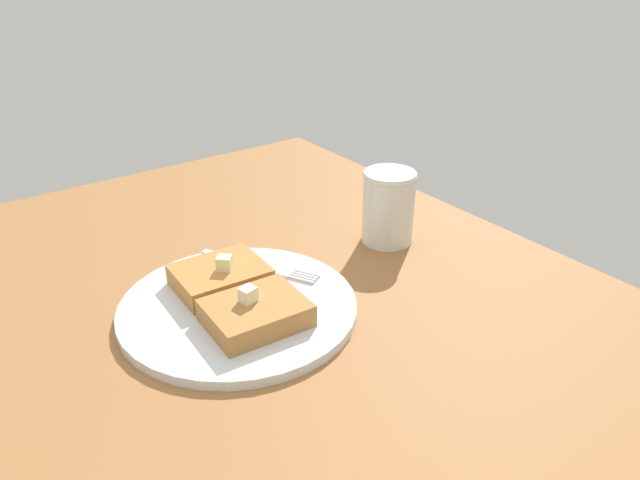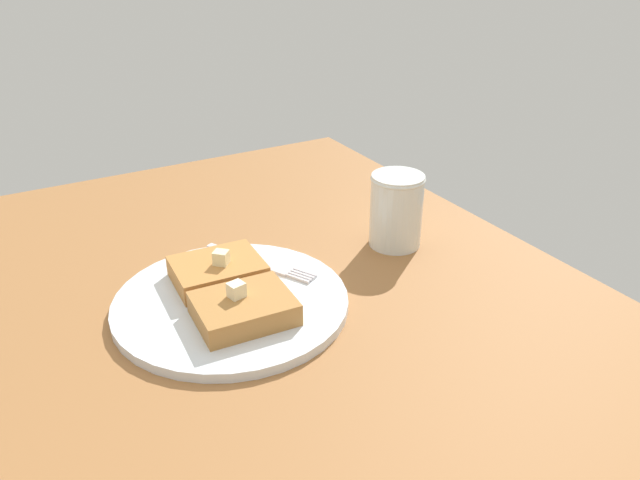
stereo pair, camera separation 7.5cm
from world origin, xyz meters
TOP-DOWN VIEW (x-y plane):
  - table_surface at (0.00, 0.00)cm, footprint 104.62×104.62cm
  - plate at (-4.97, 11.75)cm, footprint 26.26×26.26cm
  - toast_slice_left at (-9.34, 12.00)cm, footprint 8.57×10.50cm
  - toast_slice_middle at (-0.61, 11.49)cm, footprint 8.57×10.50cm
  - butter_pat_primary at (-8.63, 12.30)cm, footprint 2.17×2.18cm
  - butter_pat_secondary at (-1.30, 11.08)cm, footprint 1.77×1.89cm
  - fork at (-9.85, 18.30)cm, footprint 14.82×8.74cm
  - syrup_jar at (-8.34, 36.63)cm, footprint 7.08×7.08cm

SIDE VIEW (x-z plane):
  - table_surface at x=0.00cm, z-range 0.00..2.89cm
  - plate at x=-4.97cm, z-range 2.95..4.07cm
  - fork at x=-9.85cm, z-range 4.00..4.36cm
  - toast_slice_left at x=-9.34cm, z-range 4.00..6.47cm
  - toast_slice_middle at x=-0.61cm, z-range 4.00..6.47cm
  - butter_pat_primary at x=-8.63cm, z-range 6.47..8.09cm
  - butter_pat_secondary at x=-1.30cm, z-range 6.47..8.09cm
  - syrup_jar at x=-8.34cm, z-range 2.46..12.28cm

